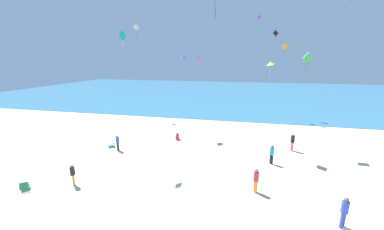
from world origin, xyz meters
name	(u,v)px	position (x,y,z in m)	size (l,w,h in m)	color
ground_plane	(195,149)	(0.00, 10.00, 0.00)	(120.00, 120.00, 0.00)	beige
ocean_water	(226,92)	(0.00, 51.30, 0.03)	(120.00, 60.00, 0.05)	teal
beach_chair_far_right	(25,187)	(-9.79, 0.53, 0.29)	(0.84, 0.86, 0.64)	#2D9956
beach_chair_mid_beach	(112,144)	(-8.41, 8.85, 0.25)	(0.82, 0.83, 0.59)	#2370B2
person_0	(344,210)	(9.67, 1.36, 1.01)	(0.49, 0.49, 1.75)	blue
person_1	(256,179)	(5.38, 3.70, 0.97)	(0.42, 0.42, 1.68)	orange
person_2	(293,141)	(9.19, 11.73, 1.02)	(0.43, 0.43, 1.77)	#D8599E
person_3	(177,137)	(-2.51, 12.31, 0.31)	(0.44, 0.69, 0.83)	red
person_4	(73,173)	(-7.04, 1.82, 0.91)	(0.44, 0.44, 1.58)	orange
person_5	(118,142)	(-7.29, 8.10, 0.91)	(0.36, 0.36, 1.57)	black
person_7	(272,153)	(6.91, 8.33, 0.95)	(0.46, 0.46, 1.65)	black
kite_lime	(270,63)	(6.49, 11.19, 8.28)	(0.82, 0.97, 1.52)	#99DB33
kite_teal	(122,36)	(-5.37, 6.96, 10.46)	(0.29, 0.86, 1.22)	#1EADAD
kite_blue	(184,57)	(-2.39, 14.95, 8.86)	(0.65, 0.86, 1.29)	blue
kite_green	(307,59)	(9.90, 12.88, 8.70)	(0.98, 0.60, 1.94)	green
kite_white	(136,28)	(-11.63, 22.59, 13.26)	(0.81, 0.76, 1.93)	white
kite_purple	(259,16)	(6.06, 26.90, 14.94)	(0.68, 0.69, 1.32)	purple
kite_magenta	(199,60)	(-0.42, 13.65, 8.62)	(0.50, 0.21, 1.55)	#DB3DA8
kite_orange	(285,47)	(10.09, 26.44, 10.44)	(1.06, 0.44, 1.41)	orange
kite_black	(276,33)	(8.45, 25.14, 12.24)	(0.81, 0.45, 1.63)	black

